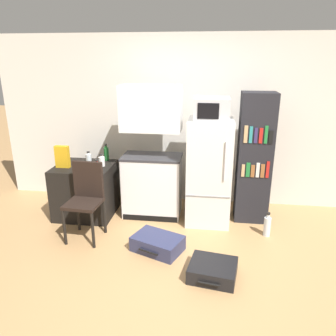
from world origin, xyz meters
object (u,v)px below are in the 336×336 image
refrigerator (209,172)px  suitcase_large_flat (213,270)px  bottle_ketchup_red (97,168)px  water_bottle_front (267,226)px  bottle_milk_white (102,161)px  chair (86,194)px  suitcase_small_flat (158,243)px  kitchen_hutch (152,159)px  bottle_amber_beer (76,166)px  bottle_clear_short (89,159)px  bookshelf (254,159)px  bottle_green_tall (106,153)px  microwave (212,109)px  cereal_box (62,157)px  side_table (86,190)px

refrigerator → suitcase_large_flat: refrigerator is taller
bottle_ketchup_red → water_bottle_front: (2.18, 0.01, -0.68)m
bottle_milk_white → refrigerator: bearing=1.3°
chair → suitcase_small_flat: 1.07m
kitchen_hutch → suitcase_large_flat: 1.78m
suitcase_small_flat → water_bottle_front: 1.42m
refrigerator → bottle_amber_beer: size_ratio=8.23×
suitcase_large_flat → bottle_clear_short: bearing=152.0°
bookshelf → water_bottle_front: bookshelf is taller
bottle_green_tall → bottle_amber_beer: (-0.23, -0.55, -0.03)m
chair → suitcase_small_flat: size_ratio=1.46×
microwave → suitcase_small_flat: (-0.56, -0.87, -1.46)m
refrigerator → cereal_box: 1.99m
water_bottle_front → chair: bearing=-172.9°
microwave → bottle_ketchup_red: 1.64m
bookshelf → suitcase_large_flat: bearing=-109.9°
microwave → bottle_ketchup_red: bearing=-166.0°
bookshelf → chair: bookshelf is taller
kitchen_hutch → water_bottle_front: kitchen_hutch is taller
side_table → bottle_milk_white: bottle_milk_white is taller
side_table → suitcase_large_flat: bearing=-34.2°
bottle_green_tall → water_bottle_front: bottle_green_tall is taller
bookshelf → bottle_green_tall: bearing=176.7°
bottle_milk_white → bottle_amber_beer: (-0.26, -0.27, 0.00)m
refrigerator → bottle_ketchup_red: size_ratio=7.43×
cereal_box → water_bottle_front: size_ratio=0.93×
bottle_clear_short → kitchen_hutch: bearing=1.4°
bottle_ketchup_red → suitcase_large_flat: (1.51, -0.93, -0.74)m
bottle_amber_beer → cereal_box: bearing=149.0°
bottle_milk_white → bottle_ketchup_red: bearing=-81.8°
suitcase_small_flat → cereal_box: bearing=175.5°
side_table → bottle_clear_short: bottle_clear_short is taller
water_bottle_front → microwave: bearing=155.3°
bookshelf → bottle_clear_short: bearing=-178.1°
side_table → bookshelf: bookshelf is taller
bottle_green_tall → bottle_amber_beer: bottle_green_tall is taller
bottle_clear_short → cereal_box: bearing=-144.2°
bottle_milk_white → water_bottle_front: size_ratio=0.52×
bottle_milk_white → water_bottle_front: bottle_milk_white is taller
side_table → bottle_ketchup_red: (0.30, -0.31, 0.45)m
chair → suitcase_large_flat: (1.57, -0.65, -0.49)m
bottle_green_tall → chair: (0.01, -0.87, -0.27)m
bookshelf → bottle_green_tall: bookshelf is taller
chair → bottle_amber_beer: bearing=130.6°
side_table → bottle_milk_white: 0.51m
bottle_green_tall → bottle_milk_white: bearing=-85.4°
kitchen_hutch → bottle_amber_beer: bearing=-158.1°
chair → suitcase_small_flat: chair is taller
bottle_milk_white → bottle_green_tall: size_ratio=0.70×
bottle_amber_beer → suitcase_small_flat: bottle_amber_beer is taller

